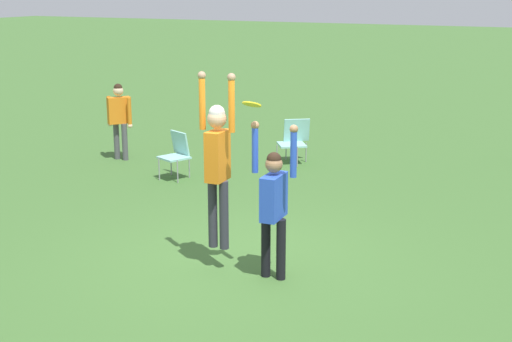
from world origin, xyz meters
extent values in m
plane|color=#3D662D|center=(0.00, 0.00, 0.00)|extent=(120.00, 120.00, 0.00)
cylinder|color=#2D2D38|center=(-0.22, -0.28, 0.75)|extent=(0.12, 0.12, 0.91)
cylinder|color=#2D2D38|center=(-0.05, -0.28, 0.75)|extent=(0.12, 0.12, 0.91)
cube|color=orange|center=(-0.14, -0.28, 1.53)|extent=(0.22, 0.38, 0.65)
sphere|color=tan|center=(-0.14, -0.28, 2.01)|extent=(0.25, 0.25, 0.25)
sphere|color=#B7B2AD|center=(-0.14, -0.28, 2.08)|extent=(0.21, 0.21, 0.21)
cylinder|color=orange|center=(-0.35, -0.28, 2.19)|extent=(0.08, 0.08, 0.68)
sphere|color=tan|center=(-0.35, -0.28, 2.54)|extent=(0.10, 0.10, 0.10)
cylinder|color=orange|center=(0.07, -0.28, 2.19)|extent=(0.08, 0.08, 0.68)
sphere|color=tan|center=(0.07, -0.28, 2.54)|extent=(0.10, 0.10, 0.10)
cylinder|color=black|center=(0.52, -0.23, 0.40)|extent=(0.12, 0.12, 0.80)
cylinder|color=black|center=(0.74, -0.23, 0.40)|extent=(0.12, 0.12, 0.80)
cube|color=blue|center=(0.63, -0.23, 1.08)|extent=(0.23, 0.48, 0.56)
sphere|color=#9E704C|center=(0.63, -0.23, 1.50)|extent=(0.22, 0.22, 0.22)
sphere|color=black|center=(0.63, -0.23, 1.56)|extent=(0.18, 0.18, 0.18)
cylinder|color=blue|center=(0.37, -0.23, 1.66)|extent=(0.08, 0.08, 0.60)
sphere|color=#9E704C|center=(0.37, -0.23, 1.96)|extent=(0.10, 0.10, 0.10)
cylinder|color=blue|center=(0.89, -0.23, 1.66)|extent=(0.08, 0.08, 0.60)
sphere|color=#9E704C|center=(0.89, -0.23, 1.96)|extent=(0.10, 0.10, 0.10)
cylinder|color=yellow|center=(0.41, -0.40, 2.25)|extent=(0.23, 0.22, 0.10)
cylinder|color=gray|center=(-1.84, 5.20, 0.21)|extent=(0.02, 0.02, 0.42)
cylinder|color=gray|center=(-1.38, 5.20, 0.21)|extent=(0.02, 0.02, 0.42)
cylinder|color=gray|center=(-1.84, 5.66, 0.21)|extent=(0.02, 0.02, 0.42)
cylinder|color=gray|center=(-1.38, 5.66, 0.21)|extent=(0.02, 0.02, 0.42)
cube|color=#8CC6C1|center=(-1.61, 5.43, 0.40)|extent=(0.76, 0.76, 0.04)
cube|color=#8CC6C1|center=(-1.61, 5.68, 0.66)|extent=(0.51, 0.41, 0.49)
cylinder|color=gray|center=(-3.33, 3.05, 0.22)|extent=(0.02, 0.02, 0.44)
cylinder|color=gray|center=(-2.91, 3.05, 0.22)|extent=(0.02, 0.02, 0.44)
cylinder|color=gray|center=(-3.33, 3.47, 0.22)|extent=(0.02, 0.02, 0.44)
cylinder|color=gray|center=(-2.91, 3.47, 0.22)|extent=(0.02, 0.02, 0.44)
cube|color=#8CC6C1|center=(-3.12, 3.26, 0.42)|extent=(0.64, 0.64, 0.04)
cube|color=#8CC6C1|center=(-3.12, 3.49, 0.67)|extent=(0.50, 0.30, 0.45)
cylinder|color=#4C4C51|center=(-5.12, 4.10, 0.39)|extent=(0.12, 0.12, 0.79)
cylinder|color=#4C4C51|center=(-4.90, 4.10, 0.39)|extent=(0.12, 0.12, 0.79)
cube|color=orange|center=(-5.01, 4.10, 1.07)|extent=(0.46, 0.50, 0.56)
sphere|color=beige|center=(-5.01, 4.10, 1.48)|extent=(0.21, 0.21, 0.21)
sphere|color=black|center=(-5.01, 4.10, 1.54)|extent=(0.18, 0.18, 0.18)
cylinder|color=orange|center=(-5.27, 4.10, 1.05)|extent=(0.08, 0.08, 0.59)
sphere|color=beige|center=(-5.27, 4.10, 0.76)|extent=(0.10, 0.10, 0.10)
cylinder|color=orange|center=(-4.74, 4.10, 1.05)|extent=(0.08, 0.08, 0.59)
sphere|color=beige|center=(-4.74, 4.10, 0.76)|extent=(0.10, 0.10, 0.10)
camera|label=1|loc=(4.22, -7.91, 3.62)|focal=50.00mm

